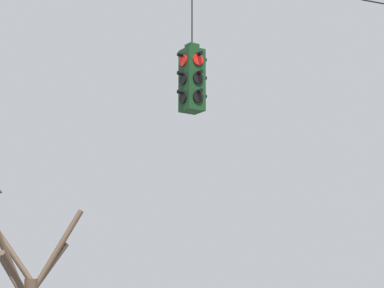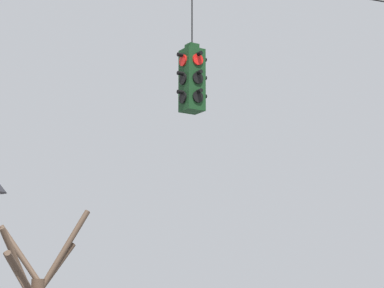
{
  "view_description": "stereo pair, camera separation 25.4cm",
  "coord_description": "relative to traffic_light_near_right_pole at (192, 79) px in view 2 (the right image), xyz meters",
  "views": [
    {
      "loc": [
        -8.53,
        -9.81,
        2.35
      ],
      "look_at": [
        -1.65,
        0.43,
        4.85
      ],
      "focal_mm": 70.0,
      "sensor_mm": 36.0,
      "label": 1
    },
    {
      "loc": [
        -8.32,
        -9.95,
        2.35
      ],
      "look_at": [
        -1.65,
        0.43,
        4.85
      ],
      "focal_mm": 70.0,
      "sensor_mm": 36.0,
      "label": 2
    }
  ],
  "objects": [
    {
      "name": "traffic_light_near_right_pole",
      "position": [
        0.0,
        0.0,
        0.0
      ],
      "size": [
        0.58,
        0.58,
        2.96
      ],
      "color": "#143819"
    }
  ]
}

